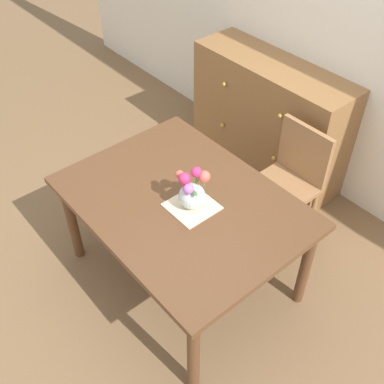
{
  "coord_description": "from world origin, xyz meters",
  "views": [
    {
      "loc": [
        1.6,
        -1.27,
        2.7
      ],
      "look_at": [
        0.08,
        0.01,
        0.86
      ],
      "focal_mm": 43.62,
      "sensor_mm": 36.0,
      "label": 1
    }
  ],
  "objects_px": {
    "dining_table": "(183,210)",
    "dresser": "(268,119)",
    "chair_far": "(291,177)",
    "flower_vase": "(192,192)"
  },
  "relations": [
    {
      "from": "dining_table",
      "to": "dresser",
      "type": "bearing_deg",
      "value": 110.49
    },
    {
      "from": "dining_table",
      "to": "dresser",
      "type": "height_order",
      "value": "dresser"
    },
    {
      "from": "chair_far",
      "to": "flower_vase",
      "type": "relative_size",
      "value": 3.28
    },
    {
      "from": "chair_far",
      "to": "dresser",
      "type": "distance_m",
      "value": 0.77
    },
    {
      "from": "dining_table",
      "to": "dresser",
      "type": "xyz_separation_m",
      "value": [
        -0.5,
        1.33,
        -0.16
      ]
    },
    {
      "from": "dresser",
      "to": "chair_far",
      "type": "bearing_deg",
      "value": -35.14
    },
    {
      "from": "dresser",
      "to": "flower_vase",
      "type": "xyz_separation_m",
      "value": [
        0.58,
        -1.32,
        0.37
      ]
    },
    {
      "from": "flower_vase",
      "to": "dresser",
      "type": "bearing_deg",
      "value": 113.64
    },
    {
      "from": "dining_table",
      "to": "chair_far",
      "type": "height_order",
      "value": "chair_far"
    },
    {
      "from": "dining_table",
      "to": "flower_vase",
      "type": "xyz_separation_m",
      "value": [
        0.08,
        0.01,
        0.21
      ]
    }
  ]
}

